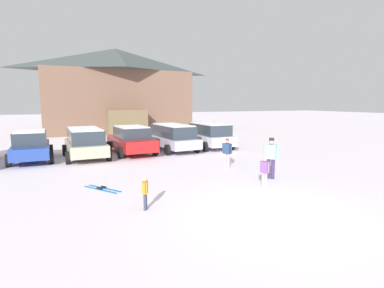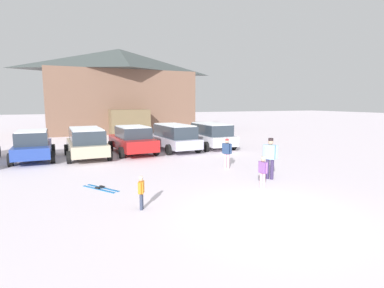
% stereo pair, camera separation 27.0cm
% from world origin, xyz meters
% --- Properties ---
extents(ground, '(160.00, 160.00, 0.00)m').
position_xyz_m(ground, '(0.00, 0.00, 0.00)').
color(ground, white).
extents(ski_lodge, '(15.00, 9.34, 8.59)m').
position_xyz_m(ski_lodge, '(0.44, 26.20, 4.35)').
color(ski_lodge, brown).
rests_on(ski_lodge, ground).
extents(parked_blue_hatchback, '(2.17, 4.28, 1.63)m').
position_xyz_m(parked_blue_hatchback, '(-6.70, 11.45, 0.82)').
color(parked_blue_hatchback, '#26429C').
rests_on(parked_blue_hatchback, ground).
extents(parked_beige_suv, '(2.37, 4.49, 1.67)m').
position_xyz_m(parked_beige_suv, '(-4.02, 11.12, 0.90)').
color(parked_beige_suv, '#B7AD92').
rests_on(parked_beige_suv, ground).
extents(parked_red_sedan, '(2.49, 4.72, 1.67)m').
position_xyz_m(parked_red_sedan, '(-1.36, 11.60, 0.84)').
color(parked_red_sedan, '#B41C1D').
rests_on(parked_red_sedan, ground).
extents(parked_silver_wagon, '(2.40, 4.77, 1.69)m').
position_xyz_m(parked_silver_wagon, '(1.33, 11.63, 0.91)').
color(parked_silver_wagon, '#B7B6CC').
rests_on(parked_silver_wagon, ground).
extents(parked_white_suv, '(2.20, 4.29, 1.69)m').
position_xyz_m(parked_white_suv, '(3.97, 11.68, 0.91)').
color(parked_white_suv, white).
rests_on(parked_white_suv, ground).
extents(skier_child_in_purple_jacket, '(0.21, 0.43, 1.16)m').
position_xyz_m(skier_child_in_purple_jacket, '(1.41, 2.31, 0.66)').
color(skier_child_in_purple_jacket, '#E8ADBD').
rests_on(skier_child_in_purple_jacket, ground).
extents(skier_adult_in_blue_parka, '(0.43, 0.52, 1.67)m').
position_xyz_m(skier_adult_in_blue_parka, '(2.48, 3.32, 0.94)').
color(skier_adult_in_blue_parka, '#3C2F59').
rests_on(skier_adult_in_blue_parka, ground).
extents(skier_teen_in_navy_coat, '(0.34, 0.46, 1.41)m').
position_xyz_m(skier_teen_in_navy_coat, '(1.86, 5.74, 0.79)').
color(skier_teen_in_navy_coat, '#EEB2C3').
rests_on(skier_teen_in_navy_coat, ground).
extents(skier_child_in_orange_jacket, '(0.23, 0.34, 0.99)m').
position_xyz_m(skier_child_in_orange_jacket, '(-3.11, 1.90, 0.56)').
color(skier_child_in_orange_jacket, '#37405A').
rests_on(skier_child_in_orange_jacket, ground).
extents(pair_of_skis, '(1.15, 1.50, 0.08)m').
position_xyz_m(pair_of_skis, '(-3.99, 4.53, 0.02)').
color(pair_of_skis, '#1D6BB6').
rests_on(pair_of_skis, ground).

